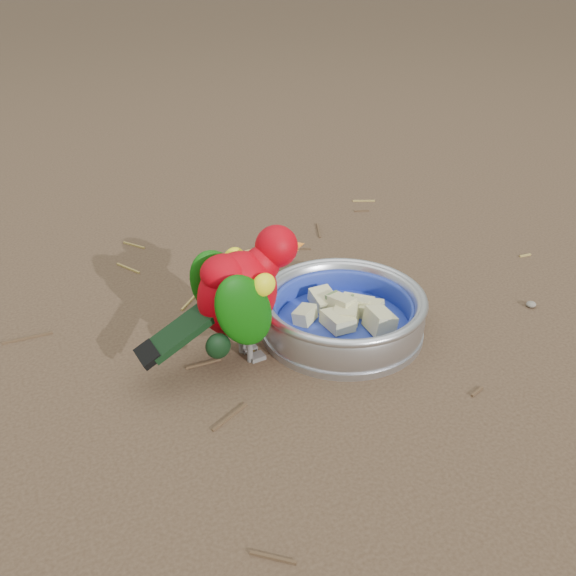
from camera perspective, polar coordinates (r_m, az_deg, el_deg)
name	(u,v)px	position (r m, az deg, el deg)	size (l,w,h in m)	color
ground	(358,340)	(0.91, 6.26, -4.60)	(60.00, 60.00, 0.00)	#473424
food_bowl	(342,327)	(0.92, 4.82, -3.49)	(0.23, 0.23, 0.02)	#B2B2BA
bowl_wall	(343,309)	(0.91, 4.90, -1.91)	(0.23, 0.23, 0.04)	#B2B2BA
fruit_wedges	(343,314)	(0.91, 4.88, -2.28)	(0.14, 0.14, 0.03)	beige
lory_parrot	(241,302)	(0.83, -4.21, -1.26)	(0.10, 0.22, 0.17)	#AB000B
ground_debris	(305,320)	(0.94, 1.56, -2.90)	(0.90, 0.80, 0.01)	olive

